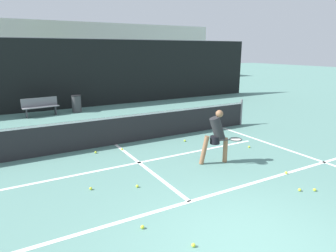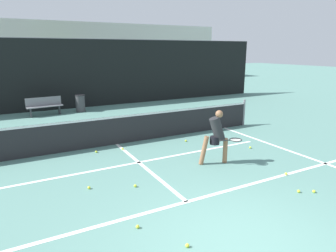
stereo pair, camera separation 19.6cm
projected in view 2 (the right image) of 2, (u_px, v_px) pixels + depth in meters
The scene contains 23 objects.
ground_plane at pixel (242, 248), 4.76m from camera, with size 100.00×100.00×0.00m, color slate.
court_baseline_near at pixel (187, 202), 6.19m from camera, with size 11.00×0.10×0.01m, color white.
court_service_line at pixel (139, 162), 8.35m from camera, with size 8.25×0.10×0.01m, color white.
court_center_mark at pixel (144, 166), 8.07m from camera, with size 0.10×4.42×0.01m, color white.
court_sideline_right at pixel (265, 142), 10.14m from camera, with size 0.10×5.42×0.01m, color white.
net at pixel (116, 129), 9.83m from camera, with size 11.09×0.09×1.07m.
fence_back at pixel (70, 74), 15.62m from camera, with size 24.00×0.06×3.62m.
player_practicing at pixel (217, 135), 8.09m from camera, with size 1.08×0.75×1.50m.
tennis_ball_scattered_0 at pixel (96, 152), 9.12m from camera, with size 0.07×0.07×0.07m, color #D1E033.
tennis_ball_scattered_1 at pixel (187, 245), 4.76m from camera, with size 0.07×0.07×0.07m, color #D1E033.
tennis_ball_scattered_2 at pixel (135, 186), 6.85m from camera, with size 0.07×0.07×0.07m, color #D1E033.
tennis_ball_scattered_3 at pixel (123, 149), 9.39m from camera, with size 0.07×0.07×0.07m, color #D1E033.
tennis_ball_scattered_4 at pixel (186, 141), 10.22m from camera, with size 0.07×0.07×0.07m, color #D1E033.
tennis_ball_scattered_5 at pixel (286, 174), 7.50m from camera, with size 0.07×0.07×0.07m, color #D1E033.
tennis_ball_scattered_7 at pixel (89, 188), 6.75m from camera, with size 0.07×0.07×0.07m, color #D1E033.
tennis_ball_scattered_8 at pixel (314, 191), 6.57m from camera, with size 0.07×0.07×0.07m, color #D1E033.
tennis_ball_scattered_9 at pixel (138, 227), 5.27m from camera, with size 0.07×0.07×0.07m, color #D1E033.
tennis_ball_scattered_10 at pixel (250, 147), 9.52m from camera, with size 0.07×0.07×0.07m, color #D1E033.
tennis_ball_scattered_11 at pixel (299, 191), 6.58m from camera, with size 0.07×0.07×0.07m, color #D1E033.
courtside_bench at pixel (45, 106), 14.22m from camera, with size 1.65×0.57×0.86m.
trash_bin at pixel (80, 103), 15.09m from camera, with size 0.48×0.48×0.86m.
tree_west at pixel (64, 50), 23.85m from camera, with size 3.01×3.01×3.54m.
building_far at pixel (40, 53), 26.88m from camera, with size 36.00×2.40×5.50m, color beige.
Camera 2 is at (-3.00, -3.07, 3.06)m, focal length 32.00 mm.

